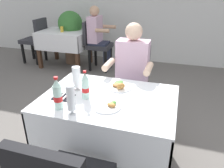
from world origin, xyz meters
TOP-DOWN VIEW (x-y plane):
  - main_dining_table at (-0.06, 0.11)m, footprint 1.14×0.84m
  - chair_far_diner_seat at (-0.06, 0.92)m, footprint 0.44×0.50m
  - seated_diner_far at (-0.01, 0.81)m, footprint 0.50×0.46m
  - plate_near_camera at (-0.01, -0.05)m, footprint 0.23×0.23m
  - plate_far_diner at (-0.02, 0.32)m, footprint 0.23×0.23m
  - beer_glass_left at (-0.24, -0.22)m, footprint 0.07×0.07m
  - beer_glass_middle at (-0.37, 0.16)m, footprint 0.07×0.07m
  - cola_bottle_primary at (-0.37, -0.18)m, footprint 0.07×0.07m
  - cola_bottle_secondary at (-0.23, 0.04)m, footprint 0.06×0.06m
  - napkin_cutlery_set at (-0.42, -0.01)m, footprint 0.17×0.19m
  - background_dining_table at (-1.84, 2.59)m, footprint 0.99×0.77m
  - background_chair_left at (-2.54, 2.59)m, footprint 0.50×0.44m
  - background_chair_right at (-1.14, 2.59)m, footprint 0.50×0.44m
  - background_patron at (-1.09, 2.59)m, footprint 0.46×0.50m
  - background_table_tumbler at (-1.81, 2.48)m, footprint 0.06×0.06m
  - potted_plant_corner at (-1.79, 2.81)m, footprint 0.52×0.52m

SIDE VIEW (x-z plane):
  - chair_far_diner_seat at x=-0.06m, z-range 0.07..1.04m
  - background_chair_left at x=-2.54m, z-range 0.07..1.04m
  - background_chair_right at x=-1.14m, z-range 0.07..1.04m
  - background_dining_table at x=-1.84m, z-range 0.19..0.93m
  - main_dining_table at x=-0.06m, z-range 0.20..0.95m
  - seated_diner_far at x=-0.01m, z-range 0.08..1.34m
  - background_patron at x=-1.09m, z-range 0.08..1.34m
  - potted_plant_corner at x=-1.79m, z-range 0.16..1.28m
  - napkin_cutlery_set at x=-0.42m, z-range 0.74..0.76m
  - plate_near_camera at x=-0.01m, z-range 0.74..0.78m
  - plate_far_diner at x=-0.02m, z-range 0.73..0.80m
  - background_table_tumbler at x=-1.81m, z-range 0.75..0.86m
  - cola_bottle_secondary at x=-0.23m, z-range 0.73..0.98m
  - cola_bottle_primary at x=-0.37m, z-range 0.73..1.00m
  - beer_glass_middle at x=-0.37m, z-range 0.75..0.97m
  - beer_glass_left at x=-0.24m, z-range 0.75..0.98m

